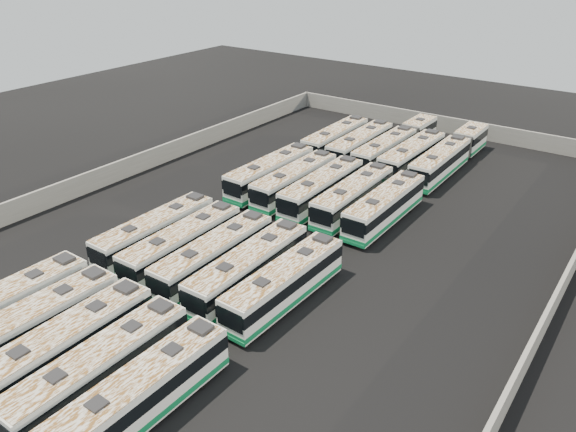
# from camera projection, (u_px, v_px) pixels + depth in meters

# --- Properties ---
(ground) EXTENTS (140.00, 140.00, 0.00)m
(ground) POSITION_uv_depth(u_px,v_px,m) (287.00, 234.00, 50.62)
(ground) COLOR black
(ground) RESTS_ON ground
(perimeter_wall) EXTENTS (45.20, 73.20, 2.20)m
(perimeter_wall) POSITION_uv_depth(u_px,v_px,m) (287.00, 223.00, 50.13)
(perimeter_wall) COLOR slate
(perimeter_wall) RESTS_ON ground
(bus_front_far_left) EXTENTS (2.69, 12.07, 3.39)m
(bus_front_far_left) POSITION_uv_depth(u_px,v_px,m) (2.00, 310.00, 37.45)
(bus_front_far_left) COLOR silver
(bus_front_far_left) RESTS_ON ground
(bus_front_left) EXTENTS (2.78, 12.13, 3.41)m
(bus_front_left) POSITION_uv_depth(u_px,v_px,m) (31.00, 328.00, 35.73)
(bus_front_left) COLOR silver
(bus_front_left) RESTS_ON ground
(bus_front_center) EXTENTS (2.78, 12.22, 3.43)m
(bus_front_center) POSITION_uv_depth(u_px,v_px,m) (64.00, 348.00, 33.98)
(bus_front_center) COLOR silver
(bus_front_center) RESTS_ON ground
(bus_front_right) EXTENTS (2.62, 11.93, 3.36)m
(bus_front_right) POSITION_uv_depth(u_px,v_px,m) (100.00, 369.00, 32.31)
(bus_front_right) COLOR silver
(bus_front_right) RESTS_ON ground
(bus_front_far_right) EXTENTS (2.57, 11.78, 3.31)m
(bus_front_far_right) POSITION_uv_depth(u_px,v_px,m) (140.00, 395.00, 30.54)
(bus_front_far_right) COLOR silver
(bus_front_far_right) RESTS_ON ground
(bus_midfront_far_left) EXTENTS (2.53, 11.78, 3.32)m
(bus_midfront_far_left) POSITION_uv_depth(u_px,v_px,m) (155.00, 232.00, 47.31)
(bus_midfront_far_left) COLOR silver
(bus_midfront_far_left) RESTS_ON ground
(bus_midfront_left) EXTENTS (2.73, 11.91, 3.34)m
(bus_midfront_left) POSITION_uv_depth(u_px,v_px,m) (183.00, 244.00, 45.44)
(bus_midfront_left) COLOR silver
(bus_midfront_left) RESTS_ON ground
(bus_midfront_center) EXTENTS (2.71, 11.95, 3.36)m
(bus_midfront_center) POSITION_uv_depth(u_px,v_px,m) (214.00, 256.00, 43.76)
(bus_midfront_center) COLOR silver
(bus_midfront_center) RESTS_ON ground
(bus_midfront_right) EXTENTS (2.77, 12.16, 3.41)m
(bus_midfront_right) POSITION_uv_depth(u_px,v_px,m) (249.00, 269.00, 42.06)
(bus_midfront_right) COLOR silver
(bus_midfront_right) RESTS_ON ground
(bus_midfront_far_right) EXTENTS (2.72, 11.82, 3.32)m
(bus_midfront_far_right) POSITION_uv_depth(u_px,v_px,m) (284.00, 283.00, 40.38)
(bus_midfront_far_right) COLOR silver
(bus_midfront_far_right) RESTS_ON ground
(bus_midback_far_left) EXTENTS (2.74, 12.28, 3.45)m
(bus_midback_far_left) POSITION_uv_depth(u_px,v_px,m) (270.00, 173.00, 58.95)
(bus_midback_far_left) COLOR silver
(bus_midback_far_left) RESTS_ON ground
(bus_midback_left) EXTENTS (2.58, 11.99, 3.38)m
(bus_midback_left) POSITION_uv_depth(u_px,v_px,m) (295.00, 181.00, 57.14)
(bus_midback_left) COLOR silver
(bus_midback_left) RESTS_ON ground
(bus_midback_center) EXTENTS (2.78, 12.22, 3.43)m
(bus_midback_center) POSITION_uv_depth(u_px,v_px,m) (322.00, 189.00, 55.31)
(bus_midback_center) COLOR silver
(bus_midback_center) RESTS_ON ground
(bus_midback_right) EXTENTS (2.77, 12.10, 3.40)m
(bus_midback_right) POSITION_uv_depth(u_px,v_px,m) (353.00, 197.00, 53.68)
(bus_midback_right) COLOR silver
(bus_midback_right) RESTS_ON ground
(bus_midback_far_right) EXTENTS (2.56, 11.98, 3.37)m
(bus_midback_far_right) POSITION_uv_depth(u_px,v_px,m) (385.00, 206.00, 51.80)
(bus_midback_far_right) COLOR silver
(bus_midback_far_right) RESTS_ON ground
(bus_back_far_left) EXTENTS (2.76, 12.10, 3.40)m
(bus_back_far_left) POSITION_uv_depth(u_px,v_px,m) (336.00, 139.00, 68.74)
(bus_back_far_left) COLOR silver
(bus_back_far_left) RESTS_ON ground
(bus_back_left) EXTENTS (2.77, 12.26, 3.44)m
(bus_back_left) POSITION_uv_depth(u_px,v_px,m) (360.00, 145.00, 66.80)
(bus_back_left) COLOR silver
(bus_back_left) RESTS_ON ground
(bus_back_center) EXTENTS (2.57, 18.35, 3.33)m
(bus_back_center) POSITION_uv_depth(u_px,v_px,m) (397.00, 144.00, 67.42)
(bus_back_center) COLOR silver
(bus_back_center) RESTS_ON ground
(bus_back_right) EXTENTS (2.80, 12.33, 3.46)m
(bus_back_right) POSITION_uv_depth(u_px,v_px,m) (412.00, 156.00, 63.38)
(bus_back_right) COLOR silver
(bus_back_right) RESTS_ON ground
(bus_back_far_right) EXTENTS (2.66, 18.64, 3.38)m
(bus_back_far_right) POSITION_uv_depth(u_px,v_px,m) (450.00, 154.00, 64.06)
(bus_back_far_right) COLOR silver
(bus_back_far_right) RESTS_ON ground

